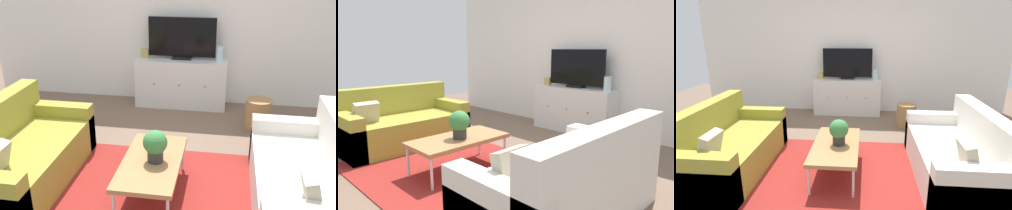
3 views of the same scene
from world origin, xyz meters
The scene contains 12 objects.
ground_plane centered at (0.00, 0.00, 0.00)m, with size 10.00×10.00×0.00m, color brown.
wall_back centered at (0.00, 2.55, 1.35)m, with size 6.40×0.12×2.70m, color white.
area_rug centered at (0.00, -0.15, 0.01)m, with size 2.50×1.90×0.01m, color maroon.
couch_left_side centered at (-1.44, -0.10, 0.28)m, with size 0.87×1.70×0.82m.
couch_right_side centered at (1.44, -0.10, 0.28)m, with size 0.87×1.70×0.82m.
coffee_table centered at (-0.04, -0.11, 0.36)m, with size 0.55×1.07×0.39m.
potted_plant centered at (0.00, -0.12, 0.56)m, with size 0.23×0.23×0.31m.
tv_console centered at (-0.07, 2.27, 0.37)m, with size 1.36×0.47×0.73m.
flat_screen_tv centered at (-0.07, 2.29, 1.04)m, with size 1.00×0.16×0.62m.
glass_vase centered at (0.49, 2.27, 0.84)m, with size 0.11×0.11×0.22m, color silver.
mantel_clock centered at (-0.63, 2.27, 0.80)m, with size 0.11×0.07×0.13m, color tan.
wicker_basket centered at (1.05, 1.58, 0.21)m, with size 0.34×0.34×0.42m, color #9E7547.
Camera 3 is at (0.30, -2.95, 1.72)m, focal length 27.63 mm.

